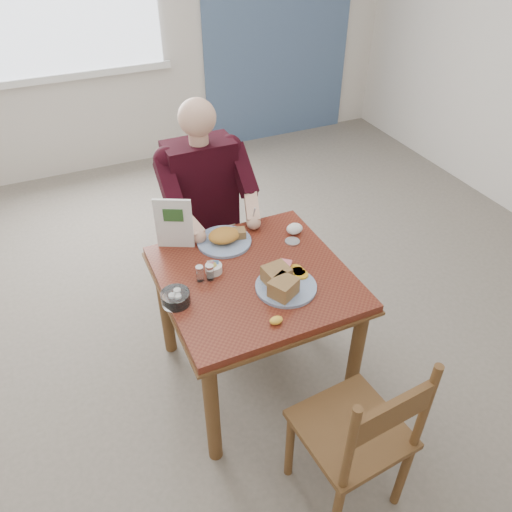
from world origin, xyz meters
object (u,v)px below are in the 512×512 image
table (255,291)px  chair_far (204,235)px  near_plate (283,282)px  far_plate (225,238)px  chair_near (358,436)px  diner (206,197)px

table → chair_far: (0.00, 0.80, -0.16)m
table → near_plate: size_ratio=2.43×
chair_far → near_plate: bearing=-85.1°
near_plate → far_plate: size_ratio=1.07×
far_plate → chair_near: bearing=-83.6°
diner → far_plate: size_ratio=3.90×
chair_near → near_plate: chair_near is taller
chair_near → far_plate: chair_near is taller
chair_far → chair_near: bearing=-86.6°
table → chair_near: size_ratio=0.97×
near_plate → diner: bearing=95.4°
diner → near_plate: bearing=-84.6°
chair_near → far_plate: (-0.13, 1.15, 0.30)m
far_plate → chair_far: bearing=86.2°
table → far_plate: size_ratio=2.59×
chair_far → table: bearing=-90.0°
chair_near → far_plate: size_ratio=2.68×
chair_near → diner: bearing=93.6°
chair_far → near_plate: chair_far is taller
table → near_plate: near_plate is taller
table → chair_near: chair_near is taller
near_plate → far_plate: 0.48m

